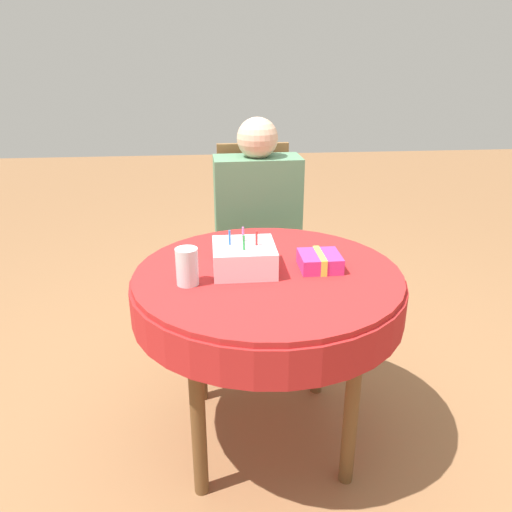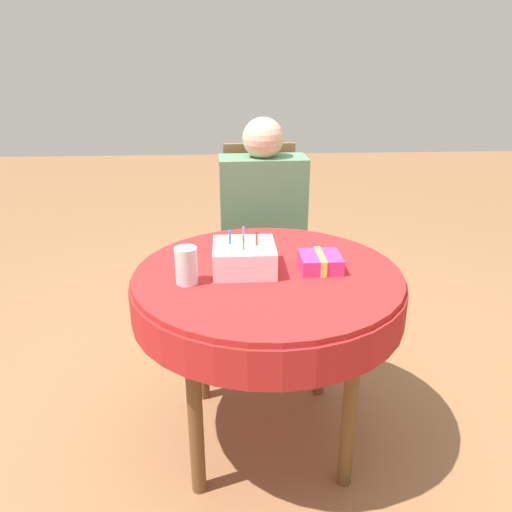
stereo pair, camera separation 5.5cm
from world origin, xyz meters
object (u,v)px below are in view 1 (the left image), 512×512
Objects in this scene: person at (258,215)px; drinking_glass at (187,266)px; birthday_cake at (244,257)px; gift_box at (320,261)px; chair at (255,240)px.

person is 0.86m from drinking_glass.
birthday_cake is 1.72× the size of drinking_glass.
gift_box is at bearing -2.12° from birthday_cake.
chair is 0.86m from gift_box.
drinking_glass is (-0.19, -0.09, 0.01)m from birthday_cake.
drinking_glass reaches higher than gift_box.
person reaches higher than chair.
birthday_cake is at bearing 26.26° from drinking_glass.
chair reaches higher than birthday_cake.
person is at bearing -90.00° from chair.
chair is at bearing 81.74° from birthday_cake.
birthday_cake is at bearing -101.03° from person.
chair is 4.70× the size of birthday_cake.
drinking_glass is at bearing -153.74° from birthday_cake.
gift_box is at bearing -81.24° from chair.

